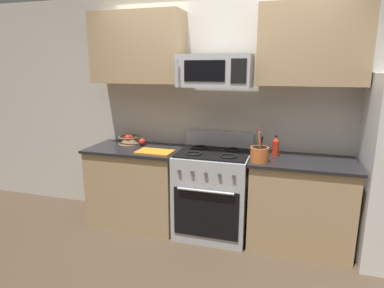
% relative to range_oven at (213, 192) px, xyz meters
% --- Properties ---
extents(ground_plane, '(16.00, 16.00, 0.00)m').
position_rel_range_oven_xyz_m(ground_plane, '(0.00, -0.62, -0.47)').
color(ground_plane, '#473828').
extents(wall_back, '(8.00, 0.10, 2.60)m').
position_rel_range_oven_xyz_m(wall_back, '(0.00, 0.39, 0.83)').
color(wall_back, beige).
rests_on(wall_back, ground).
extents(counter_left, '(1.05, 0.64, 0.91)m').
position_rel_range_oven_xyz_m(counter_left, '(-0.92, -0.00, -0.02)').
color(counter_left, tan).
rests_on(counter_left, ground).
extents(range_oven, '(0.76, 0.68, 1.09)m').
position_rel_range_oven_xyz_m(range_oven, '(0.00, 0.00, 0.00)').
color(range_oven, '#B2B5BA').
rests_on(range_oven, ground).
extents(counter_right, '(1.02, 0.64, 0.91)m').
position_rel_range_oven_xyz_m(counter_right, '(0.90, -0.00, -0.02)').
color(counter_right, tan).
rests_on(counter_right, ground).
extents(microwave, '(0.73, 0.44, 0.32)m').
position_rel_range_oven_xyz_m(microwave, '(-0.00, 0.03, 1.29)').
color(microwave, '#B2B5BA').
extents(upper_cabinets_left, '(1.04, 0.34, 0.76)m').
position_rel_range_oven_xyz_m(upper_cabinets_left, '(-0.92, 0.17, 1.53)').
color(upper_cabinets_left, tan).
extents(upper_cabinets_right, '(1.01, 0.34, 0.76)m').
position_rel_range_oven_xyz_m(upper_cabinets_right, '(0.91, 0.17, 1.53)').
color(upper_cabinets_right, tan).
extents(utensil_crock, '(0.18, 0.18, 0.33)m').
position_rel_range_oven_xyz_m(utensil_crock, '(0.49, -0.17, 0.52)').
color(utensil_crock, '#D1662D').
rests_on(utensil_crock, counter_right).
extents(fruit_basket, '(0.26, 0.26, 0.11)m').
position_rel_range_oven_xyz_m(fruit_basket, '(-1.08, 0.16, 0.49)').
color(fruit_basket, brown).
rests_on(fruit_basket, counter_left).
extents(apple_loose, '(0.08, 0.08, 0.08)m').
position_rel_range_oven_xyz_m(apple_loose, '(-0.89, 0.13, 0.48)').
color(apple_loose, red).
rests_on(apple_loose, counter_left).
extents(cutting_board, '(0.39, 0.25, 0.02)m').
position_rel_range_oven_xyz_m(cutting_board, '(-0.62, -0.13, 0.44)').
color(cutting_board, orange).
rests_on(cutting_board, counter_left).
extents(bottle_hot_sauce, '(0.07, 0.07, 0.22)m').
position_rel_range_oven_xyz_m(bottle_hot_sauce, '(0.63, 0.09, 0.54)').
color(bottle_hot_sauce, red).
rests_on(bottle_hot_sauce, counter_right).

